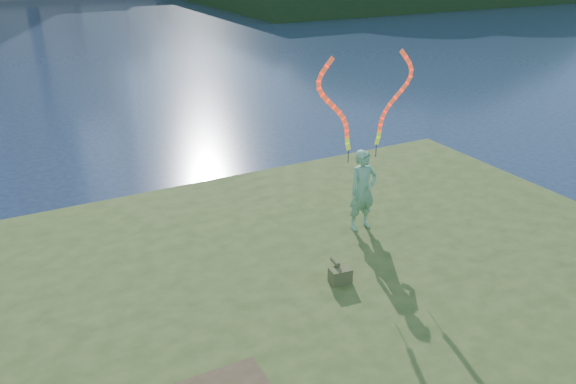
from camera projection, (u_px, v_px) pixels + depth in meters
ground at (245, 327)px, 10.68m from camera, size 320.00×320.00×0.00m
woman_with_ribbons at (363, 170)px, 12.18m from camera, size 2.14×0.45×4.20m
canvas_bag at (340, 274)px, 10.63m from camera, size 0.43×0.49×0.38m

